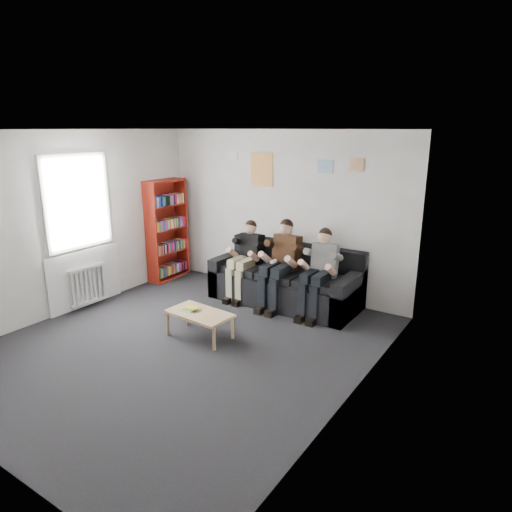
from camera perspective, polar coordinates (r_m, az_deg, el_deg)
The scene contains 14 objects.
room_shell at distance 5.64m, azimuth -9.58°, elevation 1.46°, with size 5.00×5.00×5.00m.
sofa at distance 7.33m, azimuth 3.78°, elevation -3.33°, with size 2.37×0.97×0.91m.
bookshelf at distance 8.49m, azimuth -11.04°, elevation 3.20°, with size 0.28×0.83×1.83m.
coffee_table at distance 6.17m, azimuth -7.06°, elevation -7.37°, with size 0.88×0.48×0.35m.
game_cases at distance 6.23m, azimuth -8.28°, elevation -6.55°, with size 0.22×0.19×0.04m.
person_left at distance 7.40m, azimuth -1.39°, elevation -0.46°, with size 0.36×0.77×1.28m.
person_middle at distance 7.05m, azimuth 2.99°, elevation -1.03°, with size 0.40×0.87×1.37m.
person_right at distance 6.76m, azimuth 7.83°, elevation -2.09°, with size 0.37×0.80×1.31m.
radiator at distance 7.61m, azimuth -20.19°, elevation -3.40°, with size 0.10×0.64×0.60m.
window at distance 7.49m, azimuth -21.02°, elevation 1.63°, with size 0.05×1.30×2.36m.
poster_large at distance 7.72m, azimuth 0.74°, elevation 10.77°, with size 0.42×0.01×0.55m, color #EFDA54.
poster_blue at distance 7.15m, azimuth 8.66°, elevation 11.00°, with size 0.25×0.01×0.20m, color #3F95D9.
poster_pink at distance 6.96m, azimuth 12.48°, elevation 11.10°, with size 0.22×0.01×0.18m, color #B33880.
poster_sign at distance 8.04m, azimuth -2.94°, elevation 12.38°, with size 0.20×0.01×0.14m, color white.
Camera 1 is at (3.75, -3.98, 2.72)m, focal length 32.00 mm.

